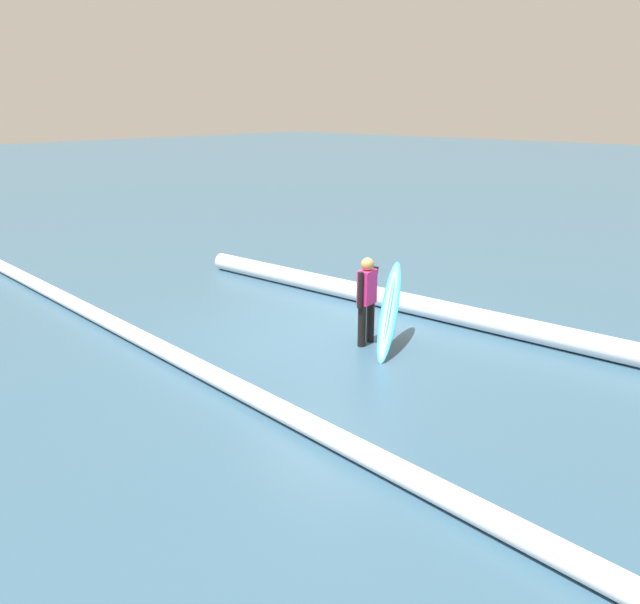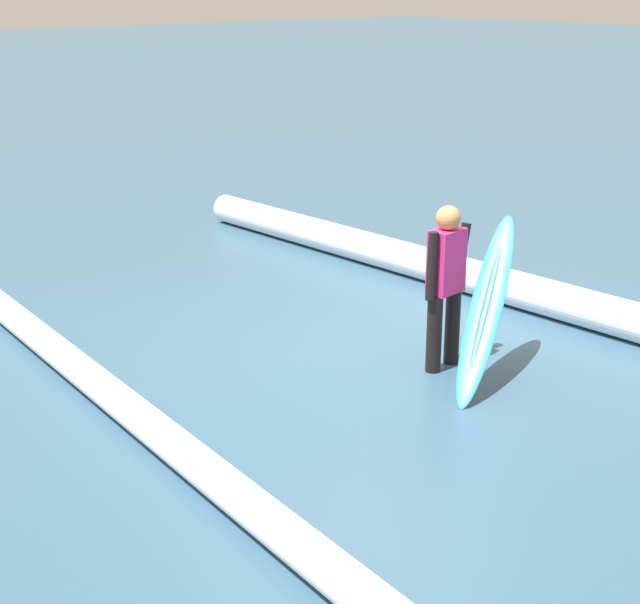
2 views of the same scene
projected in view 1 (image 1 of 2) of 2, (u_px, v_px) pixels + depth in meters
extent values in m
plane|color=#315269|center=(321.00, 336.00, 11.26)|extent=(124.68, 124.68, 0.00)
cylinder|color=black|center=(370.00, 321.00, 10.91)|extent=(0.14, 0.14, 0.72)
cylinder|color=black|center=(362.00, 326.00, 10.70)|extent=(0.14, 0.14, 0.72)
cube|color=#D82672|center=(367.00, 287.00, 10.61)|extent=(0.24, 0.36, 0.58)
sphere|color=#B3824A|center=(367.00, 264.00, 10.49)|extent=(0.22, 0.22, 0.22)
cylinder|color=black|center=(373.00, 284.00, 10.78)|extent=(0.09, 0.21, 0.62)
cylinder|color=black|center=(360.00, 290.00, 10.44)|extent=(0.09, 0.10, 0.62)
ellipsoid|color=#268CE5|center=(389.00, 311.00, 10.47)|extent=(0.88, 1.37, 1.38)
ellipsoid|color=blue|center=(389.00, 311.00, 10.47)|extent=(0.60, 1.05, 1.12)
cylinder|color=white|center=(494.00, 323.00, 11.37)|extent=(14.61, 1.14, 0.39)
cylinder|color=white|center=(272.00, 406.00, 8.36)|extent=(24.79, 1.84, 0.27)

